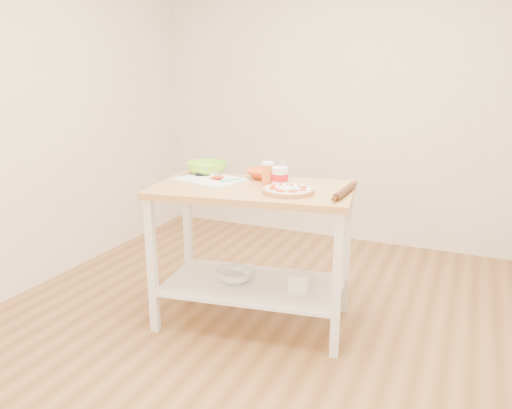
{
  "coord_description": "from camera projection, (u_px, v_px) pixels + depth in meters",
  "views": [
    {
      "loc": [
        0.94,
        -2.3,
        1.6
      ],
      "look_at": [
        -0.22,
        0.32,
        0.81
      ],
      "focal_mm": 35.0,
      "sensor_mm": 36.0,
      "label": 1
    }
  ],
  "objects": [
    {
      "name": "beer_pint",
      "position": [
        268.0,
        174.0,
        3.03
      ],
      "size": [
        0.07,
        0.07,
        0.15
      ],
      "color": "orange",
      "rests_on": "prep_island"
    },
    {
      "name": "cutting_board",
      "position": [
        211.0,
        179.0,
        3.2
      ],
      "size": [
        0.46,
        0.39,
        0.04
      ],
      "rotation": [
        0.0,
        0.0,
        -0.25
      ],
      "color": "white",
      "rests_on": "prep_island"
    },
    {
      "name": "shelf_glass_bowl",
      "position": [
        235.0,
        276.0,
        3.23
      ],
      "size": [
        0.27,
        0.27,
        0.07
      ],
      "primitive_type": "imported",
      "rotation": [
        0.0,
        0.0,
        -0.15
      ],
      "color": "silver",
      "rests_on": "prep_island"
    },
    {
      "name": "room_shell",
      "position": [
        271.0,
        120.0,
        2.46
      ],
      "size": [
        4.04,
        4.54,
        2.74
      ],
      "color": "#9A6838",
      "rests_on": "ground"
    },
    {
      "name": "shelf_bin",
      "position": [
        299.0,
        282.0,
        3.08
      ],
      "size": [
        0.13,
        0.13,
        0.12
      ],
      "primitive_type": "cube",
      "rotation": [
        0.0,
        0.0,
        0.15
      ],
      "color": "white",
      "rests_on": "prep_island"
    },
    {
      "name": "rolling_pin",
      "position": [
        345.0,
        191.0,
        2.84
      ],
      "size": [
        0.05,
        0.35,
        0.04
      ],
      "primitive_type": "cylinder",
      "rotation": [
        1.57,
        0.0,
        -0.04
      ],
      "color": "#5A3014",
      "rests_on": "prep_island"
    },
    {
      "name": "orange_bowl",
      "position": [
        266.0,
        174.0,
        3.25
      ],
      "size": [
        0.28,
        0.28,
        0.06
      ],
      "primitive_type": "imported",
      "rotation": [
        0.0,
        0.0,
        -0.19
      ],
      "color": "#D6521C",
      "rests_on": "prep_island"
    },
    {
      "name": "green_bowl",
      "position": [
        207.0,
        168.0,
        3.37
      ],
      "size": [
        0.37,
        0.37,
        0.08
      ],
      "primitive_type": "imported",
      "rotation": [
        0.0,
        0.0,
        0.55
      ],
      "color": "#8AD42C",
      "rests_on": "prep_island"
    },
    {
      "name": "yogurt_tub",
      "position": [
        280.0,
        177.0,
        3.01
      ],
      "size": [
        0.1,
        0.1,
        0.21
      ],
      "color": "white",
      "rests_on": "prep_island"
    },
    {
      "name": "spatula",
      "position": [
        230.0,
        180.0,
        3.13
      ],
      "size": [
        0.11,
        0.14,
        0.01
      ],
      "rotation": [
        0.0,
        0.0,
        0.75
      ],
      "color": "#4BC1A5",
      "rests_on": "cutting_board"
    },
    {
      "name": "pizza",
      "position": [
        288.0,
        190.0,
        2.88
      ],
      "size": [
        0.3,
        0.3,
        0.05
      ],
      "rotation": [
        0.0,
        0.0,
        0.4
      ],
      "color": "tan",
      "rests_on": "prep_island"
    },
    {
      "name": "prep_island",
      "position": [
        253.0,
        226.0,
        3.1
      ],
      "size": [
        1.29,
        0.84,
        0.9
      ],
      "rotation": [
        0.0,
        0.0,
        0.15
      ],
      "color": "tan",
      "rests_on": "ground"
    },
    {
      "name": "knife",
      "position": [
        210.0,
        174.0,
        3.3
      ],
      "size": [
        0.22,
        0.19,
        0.01
      ],
      "rotation": [
        0.0,
        0.0,
        0.67
      ],
      "color": "silver",
      "rests_on": "cutting_board"
    }
  ]
}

